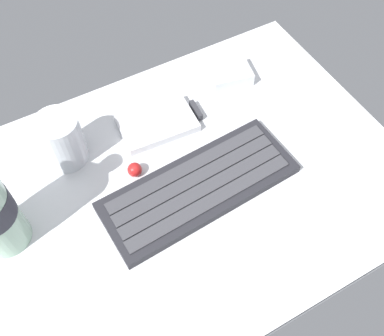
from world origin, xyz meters
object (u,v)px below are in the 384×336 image
object	(u,v)px
keyboard	(198,187)
trackball_mouse	(135,170)
juice_cup	(62,141)
handheld_device	(161,122)
charger_block	(230,74)

from	to	relation	value
keyboard	trackball_mouse	bearing A→B (deg)	133.96
juice_cup	trackball_mouse	distance (cm)	11.41
handheld_device	charger_block	world-z (taller)	charger_block
trackball_mouse	juice_cup	bearing A→B (deg)	134.32
juice_cup	charger_block	size ratio (longest dim) A/B	1.21
handheld_device	trackball_mouse	world-z (taller)	trackball_mouse
keyboard	handheld_device	bearing A→B (deg)	86.54
handheld_device	trackball_mouse	xyz separation A→B (cm)	(-7.66, -6.49, 0.37)
trackball_mouse	handheld_device	bearing A→B (deg)	40.27
juice_cup	trackball_mouse	bearing A→B (deg)	-45.68
juice_cup	handheld_device	bearing A→B (deg)	-5.28
keyboard	juice_cup	world-z (taller)	juice_cup
keyboard	charger_block	bearing A→B (deg)	46.92
handheld_device	juice_cup	bearing A→B (deg)	174.72
charger_block	juice_cup	bearing A→B (deg)	-176.13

